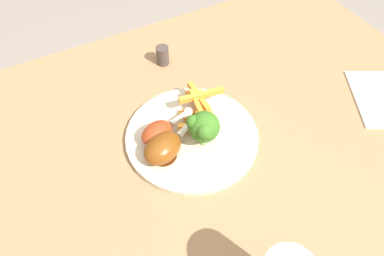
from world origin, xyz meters
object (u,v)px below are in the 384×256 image
object	(u,v)px
dining_table	(212,165)
chicken_drumstick_near	(160,132)
pepper_shaker	(163,55)
carrot_fries_pile	(200,108)
broccoli_floret_front	(204,127)
chicken_drumstick_far	(165,148)
dinner_plate	(192,136)

from	to	relation	value
dining_table	chicken_drumstick_near	size ratio (longest dim) A/B	8.86
chicken_drumstick_near	pepper_shaker	distance (m)	0.24
carrot_fries_pile	dining_table	bearing A→B (deg)	-87.28
broccoli_floret_front	chicken_drumstick_far	size ratio (longest dim) A/B	0.58
dinner_plate	carrot_fries_pile	xyz separation A→B (m)	(0.04, 0.04, 0.03)
chicken_drumstick_far	chicken_drumstick_near	bearing A→B (deg)	78.57
dinner_plate	chicken_drumstick_near	distance (m)	0.07
chicken_drumstick_near	dinner_plate	bearing A→B (deg)	-19.05
chicken_drumstick_near	chicken_drumstick_far	world-z (taller)	chicken_drumstick_far
dinner_plate	carrot_fries_pile	world-z (taller)	carrot_fries_pile
dining_table	carrot_fries_pile	world-z (taller)	carrot_fries_pile
carrot_fries_pile	chicken_drumstick_near	distance (m)	0.10
dining_table	chicken_drumstick_near	distance (m)	0.17
dining_table	chicken_drumstick_far	distance (m)	0.17
dining_table	pepper_shaker	distance (m)	0.28
broccoli_floret_front	dining_table	bearing A→B (deg)	20.32
dining_table	carrot_fries_pile	distance (m)	0.14
dinner_plate	chicken_drumstick_far	world-z (taller)	chicken_drumstick_far
dinner_plate	carrot_fries_pile	bearing A→B (deg)	45.49
carrot_fries_pile	broccoli_floret_front	bearing A→B (deg)	-113.71
broccoli_floret_front	pepper_shaker	world-z (taller)	broccoli_floret_front
chicken_drumstick_near	pepper_shaker	bearing A→B (deg)	63.65
dining_table	pepper_shaker	bearing A→B (deg)	88.65
dinner_plate	broccoli_floret_front	xyz separation A→B (m)	(0.01, -0.03, 0.06)
broccoli_floret_front	chicken_drumstick_far	bearing A→B (deg)	171.64
carrot_fries_pile	chicken_drumstick_far	bearing A→B (deg)	-151.07
dining_table	dinner_plate	distance (m)	0.12
broccoli_floret_front	dinner_plate	bearing A→B (deg)	103.98
carrot_fries_pile	chicken_drumstick_far	world-z (taller)	chicken_drumstick_far
carrot_fries_pile	pepper_shaker	size ratio (longest dim) A/B	2.89
pepper_shaker	carrot_fries_pile	bearing A→B (deg)	-92.53
dining_table	pepper_shaker	xyz separation A→B (m)	(0.01, 0.25, 0.12)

